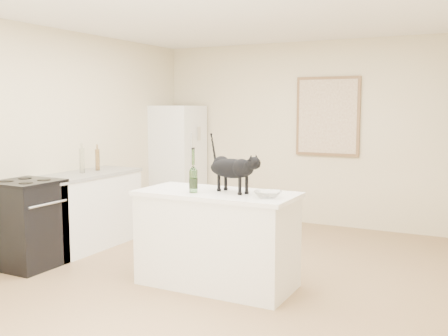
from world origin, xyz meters
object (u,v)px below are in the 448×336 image
fridge (177,161)px  glass_bowl (268,194)px  wine_bottle (193,173)px  stove (27,225)px  black_cat (232,171)px

fridge → glass_bowl: (2.60, -2.63, 0.08)m
fridge → wine_bottle: fridge is taller
stove → wine_bottle: 2.00m
stove → black_cat: (2.19, 0.43, 0.65)m
stove → black_cat: 2.33m
stove → wine_bottle: size_ratio=2.47×
stove → fridge: (0.00, 2.95, 0.40)m
stove → glass_bowl: 2.66m
stove → glass_bowl: glass_bowl is taller
stove → wine_bottle: wine_bottle is taller
black_cat → stove: bearing=-147.9°
glass_bowl → stove: bearing=-173.0°
stove → glass_bowl: bearing=7.0°
stove → fridge: 2.98m
black_cat → glass_bowl: size_ratio=2.38×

